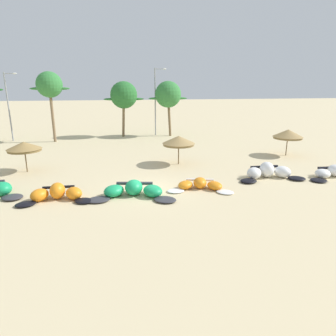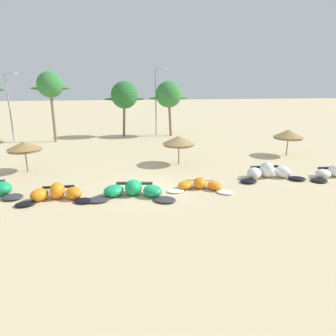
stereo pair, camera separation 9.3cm
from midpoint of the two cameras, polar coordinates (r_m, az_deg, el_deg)
name	(u,v)px [view 1 (the left image)]	position (r m, az deg, el deg)	size (l,w,h in m)	color
ground_plane	(147,189)	(22.12, -4.23, -4.12)	(260.00, 260.00, 0.00)	beige
kite_left	(57,194)	(21.37, -20.63, -4.65)	(5.17, 2.38, 1.10)	black
kite_left_of_center	(133,191)	(20.80, -6.78, -4.32)	(6.18, 3.39, 1.06)	#333338
kite_center	(200,185)	(22.18, 6.04, -3.27)	(4.91, 2.92, 0.80)	white
kite_right_of_center	(268,172)	(25.93, 18.57, -0.78)	(5.81, 2.66, 1.28)	black
beach_umbrella_near_van	(24,146)	(28.78, -25.94, 3.73)	(2.92, 2.92, 2.71)	brown
beach_umbrella_middle	(179,141)	(28.47, 1.96, 5.27)	(3.12, 3.12, 2.78)	brown
beach_umbrella_near_palms	(288,134)	(34.54, 21.93, 6.06)	(3.14, 3.14, 2.85)	brown
palm_left	(49,85)	(42.56, -21.83, 14.47)	(4.96, 3.31, 9.10)	#7F6647
palm_left_of_gap	(124,95)	(44.52, -8.53, 13.60)	(5.79, 3.86, 7.93)	brown
palm_center_left	(168,95)	(44.49, -0.04, 13.85)	(5.69, 3.79, 7.97)	brown
lamppost_west	(9,104)	(45.49, -28.20, 10.82)	(1.68, 0.24, 8.99)	gray
lamppost_west_center	(156,99)	(45.26, -2.35, 13.14)	(1.78, 0.24, 9.78)	gray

